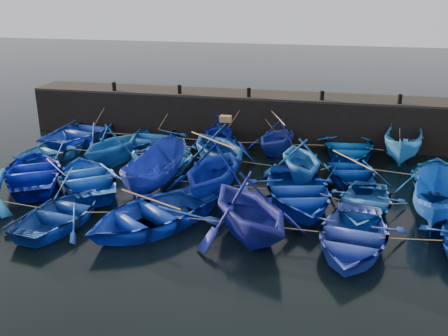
% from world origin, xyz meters
% --- Properties ---
extents(ground, '(120.00, 120.00, 0.00)m').
position_xyz_m(ground, '(0.00, 0.00, 0.00)').
color(ground, black).
rests_on(ground, ground).
extents(quay_wall, '(26.00, 2.50, 2.50)m').
position_xyz_m(quay_wall, '(0.00, 10.50, 1.25)').
color(quay_wall, black).
rests_on(quay_wall, ground).
extents(quay_top, '(26.00, 2.50, 0.12)m').
position_xyz_m(quay_top, '(0.00, 10.50, 2.56)').
color(quay_top, black).
rests_on(quay_top, quay_wall).
extents(bollard_0, '(0.24, 0.24, 0.50)m').
position_xyz_m(bollard_0, '(-8.00, 9.60, 2.87)').
color(bollard_0, black).
rests_on(bollard_0, quay_top).
extents(bollard_1, '(0.24, 0.24, 0.50)m').
position_xyz_m(bollard_1, '(-4.00, 9.60, 2.87)').
color(bollard_1, black).
rests_on(bollard_1, quay_top).
extents(bollard_2, '(0.24, 0.24, 0.50)m').
position_xyz_m(bollard_2, '(0.00, 9.60, 2.87)').
color(bollard_2, black).
rests_on(bollard_2, quay_top).
extents(bollard_3, '(0.24, 0.24, 0.50)m').
position_xyz_m(bollard_3, '(4.00, 9.60, 2.87)').
color(bollard_3, black).
rests_on(bollard_3, quay_top).
extents(bollard_4, '(0.24, 0.24, 0.50)m').
position_xyz_m(bollard_4, '(8.00, 9.60, 2.87)').
color(bollard_4, black).
rests_on(bollard_4, quay_top).
extents(boat_0, '(4.98, 6.22, 1.15)m').
position_xyz_m(boat_0, '(-9.21, 7.81, 0.58)').
color(boat_0, '#1633A4').
rests_on(boat_0, ground).
extents(boat_1, '(3.66, 4.91, 0.98)m').
position_xyz_m(boat_1, '(-5.20, 7.85, 0.49)').
color(boat_1, '#0F48A2').
rests_on(boat_1, ground).
extents(boat_2, '(3.59, 4.05, 1.97)m').
position_xyz_m(boat_2, '(-1.26, 7.61, 0.99)').
color(boat_2, '#081284').
rests_on(boat_2, ground).
extents(boat_3, '(4.19, 4.50, 1.93)m').
position_xyz_m(boat_3, '(1.86, 7.87, 0.96)').
color(boat_3, navy).
rests_on(boat_3, ground).
extents(boat_4, '(4.36, 5.73, 1.11)m').
position_xyz_m(boat_4, '(5.55, 8.15, 0.56)').
color(boat_4, '#003C87').
rests_on(boat_4, ground).
extents(boat_5, '(2.62, 5.02, 1.85)m').
position_xyz_m(boat_5, '(8.23, 7.90, 0.92)').
color(boat_5, blue).
rests_on(boat_5, ground).
extents(boat_6, '(4.41, 5.10, 0.89)m').
position_xyz_m(boat_6, '(-9.27, 4.74, 0.44)').
color(boat_6, blue).
rests_on(boat_6, ground).
extents(boat_7, '(4.36, 4.73, 2.07)m').
position_xyz_m(boat_7, '(-5.99, 4.54, 1.03)').
color(boat_7, '#14559E').
rests_on(boat_7, ground).
extents(boat_8, '(5.36, 6.03, 1.03)m').
position_xyz_m(boat_8, '(-3.20, 4.93, 0.52)').
color(boat_8, '#2C70B7').
rests_on(boat_8, ground).
extents(boat_9, '(6.02, 6.13, 2.45)m').
position_xyz_m(boat_9, '(-0.56, 4.71, 1.22)').
color(boat_9, navy).
rests_on(boat_9, ground).
extents(boat_10, '(4.37, 4.74, 2.07)m').
position_xyz_m(boat_10, '(3.37, 4.29, 1.04)').
color(boat_10, blue).
rests_on(boat_10, ground).
extents(boat_11, '(3.92, 4.91, 0.91)m').
position_xyz_m(boat_11, '(5.63, 4.89, 0.46)').
color(boat_11, navy).
rests_on(boat_11, ground).
extents(boat_12, '(4.31, 5.49, 1.04)m').
position_xyz_m(boat_12, '(9.37, 4.50, 0.52)').
color(boat_12, '#155691').
rests_on(boat_12, ground).
extents(boat_13, '(5.98, 6.53, 1.11)m').
position_xyz_m(boat_13, '(-8.39, 1.32, 0.55)').
color(boat_13, '#031392').
rests_on(boat_13, ground).
extents(boat_14, '(5.98, 6.30, 1.06)m').
position_xyz_m(boat_14, '(-5.70, 1.26, 0.53)').
color(boat_14, blue).
rests_on(boat_14, ground).
extents(boat_15, '(2.28, 5.02, 1.88)m').
position_xyz_m(boat_15, '(-2.71, 1.62, 0.94)').
color(boat_15, navy).
rests_on(boat_15, ground).
extents(boat_16, '(4.59, 5.14, 2.45)m').
position_xyz_m(boat_16, '(-0.13, 1.62, 1.23)').
color(boat_16, '#071E9E').
rests_on(boat_16, ground).
extents(boat_17, '(5.21, 6.34, 1.15)m').
position_xyz_m(boat_17, '(3.44, 1.51, 0.57)').
color(boat_17, '#092D99').
rests_on(boat_17, ground).
extents(boat_18, '(3.81, 4.83, 0.91)m').
position_xyz_m(boat_18, '(6.03, 1.02, 0.45)').
color(boat_18, '#1D5AAE').
rests_on(boat_18, ground).
extents(boat_19, '(2.35, 4.42, 1.62)m').
position_xyz_m(boat_19, '(8.59, 1.26, 0.81)').
color(boat_19, '#0F459E').
rests_on(boat_19, ground).
extents(boat_21, '(3.76, 4.81, 0.91)m').
position_xyz_m(boat_21, '(-5.02, -2.15, 0.46)').
color(boat_21, navy).
rests_on(boat_21, ground).
extents(boat_22, '(6.23, 6.66, 1.12)m').
position_xyz_m(boat_22, '(-1.67, -1.78, 0.56)').
color(boat_22, '#1437C6').
rests_on(boat_22, ground).
extents(boat_23, '(5.98, 6.10, 2.44)m').
position_xyz_m(boat_23, '(1.99, -1.82, 1.22)').
color(boat_23, navy).
rests_on(boat_23, ground).
extents(boat_24, '(4.17, 5.37, 1.02)m').
position_xyz_m(boat_24, '(5.53, -1.87, 0.51)').
color(boat_24, blue).
rests_on(boat_24, ground).
extents(wooden_crate, '(0.53, 0.39, 0.28)m').
position_xyz_m(wooden_crate, '(-0.26, 4.71, 2.59)').
color(wooden_crate, '#8E623E').
rests_on(wooden_crate, boat_9).
extents(mooring_ropes, '(17.71, 11.69, 2.10)m').
position_xyz_m(mooring_ropes, '(-0.11, 4.94, 0.87)').
color(mooring_ropes, tan).
rests_on(mooring_ropes, ground).
extents(loose_oars, '(9.55, 11.73, 1.60)m').
position_xyz_m(loose_oars, '(1.42, 3.15, 1.63)').
color(loose_oars, '#99724C').
rests_on(loose_oars, ground).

